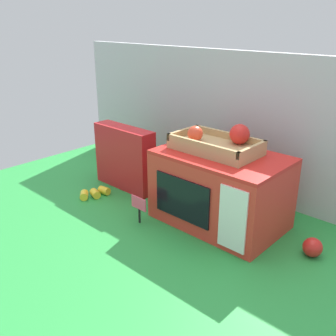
% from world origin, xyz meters
% --- Properties ---
extents(ground_plane, '(1.70, 1.70, 0.00)m').
position_xyz_m(ground_plane, '(0.00, 0.00, 0.00)').
color(ground_plane, green).
rests_on(ground_plane, ground).
extents(display_back_panel, '(1.61, 0.03, 0.57)m').
position_xyz_m(display_back_panel, '(0.00, 0.33, 0.28)').
color(display_back_panel, '#B7BABF').
rests_on(display_back_panel, ground).
extents(toy_microwave, '(0.43, 0.29, 0.26)m').
position_xyz_m(toy_microwave, '(0.21, 0.06, 0.13)').
color(toy_microwave, red).
rests_on(toy_microwave, ground).
extents(food_groups_crate, '(0.30, 0.17, 0.10)m').
position_xyz_m(food_groups_crate, '(0.18, 0.07, 0.28)').
color(food_groups_crate, tan).
rests_on(food_groups_crate, toy_microwave).
extents(cookie_set_box, '(0.30, 0.08, 0.26)m').
position_xyz_m(cookie_set_box, '(-0.26, 0.03, 0.13)').
color(cookie_set_box, red).
rests_on(cookie_set_box, ground).
extents(price_sign, '(0.07, 0.01, 0.10)m').
position_xyz_m(price_sign, '(0.01, -0.14, 0.07)').
color(price_sign, black).
rests_on(price_sign, ground).
extents(loose_toy_banana, '(0.08, 0.13, 0.03)m').
position_xyz_m(loose_toy_banana, '(-0.28, -0.12, 0.02)').
color(loose_toy_banana, yellow).
rests_on(loose_toy_banana, ground).
extents(loose_toy_apple, '(0.06, 0.06, 0.06)m').
position_xyz_m(loose_toy_apple, '(0.55, 0.08, 0.03)').
color(loose_toy_apple, red).
rests_on(loose_toy_apple, ground).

